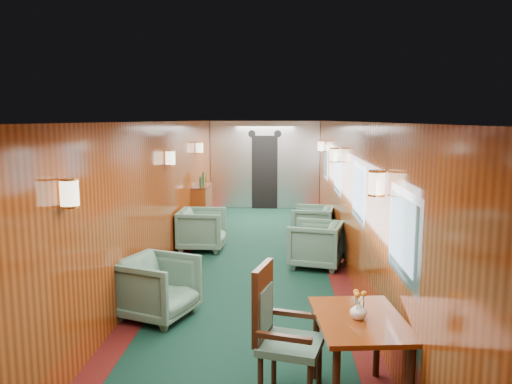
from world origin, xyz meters
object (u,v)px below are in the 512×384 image
Objects in this scene: armchair_left_far at (202,229)px; side_chair at (278,328)px; armchair_right_far at (313,224)px; dining_table at (360,332)px; armchair_right_near at (315,244)px; credenza at (202,206)px; armchair_left_near at (158,288)px.

side_chair is at bearing -162.72° from armchair_left_far.
side_chair is 5.78m from armchair_right_far.
armchair_right_near is at bearing 85.65° from dining_table.
credenza reaches higher than armchair_right_near.
dining_table is 0.69m from side_chair.
armchair_left_near is 0.99× the size of armchair_left_far.
armchair_left_near is 3.26m from armchair_left_far.
side_chair is 1.43× the size of armchair_left_near.
credenza is 5.27m from armchair_left_near.
side_chair is (-0.69, 0.05, -0.00)m from dining_table.
dining_table is at bearing 10.34° from armchair_right_far.
armchair_right_far is (0.66, 5.74, -0.29)m from side_chair.
credenza is at bearing 23.84° from armchair_left_near.
armchair_left_near is (0.27, -5.26, -0.11)m from credenza.
dining_table is 0.89× the size of credenza.
armchair_right_far is at bearing -7.42° from armchair_left_near.
armchair_right_far is (2.11, 0.73, -0.03)m from armchair_left_far.
dining_table reaches higher than armchair_left_far.
armchair_left_near reaches higher than armchair_right_far.
credenza is 2.02m from armchair_left_far.
side_chair is 1.44× the size of armchair_right_near.
dining_table is 2.84m from armchair_left_near.
side_chair is 4.06m from armchair_right_near.
armchair_left_far reaches higher than armchair_right_far.
credenza is 3.82m from armchair_right_near.
side_chair is 7.22m from credenza.
side_chair reaches higher than armchair_right_far.
side_chair is 1.52× the size of armchair_right_far.
armchair_left_far reaches higher than armchair_right_near.
side_chair is 0.97× the size of credenza.
armchair_right_far is (2.15, 4.00, -0.02)m from armchair_left_near.
armchair_right_near is at bearing -51.75° from credenza.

